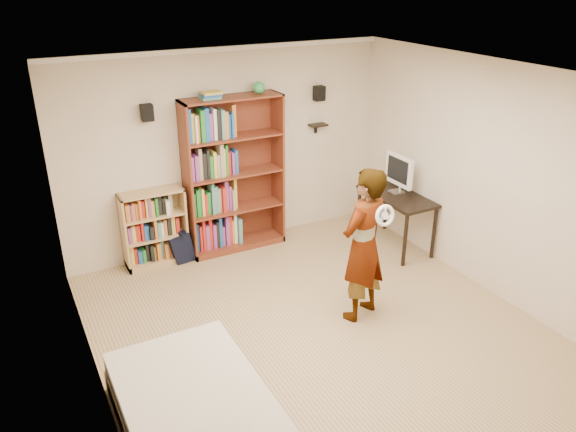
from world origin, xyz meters
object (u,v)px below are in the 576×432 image
Objects in this scene: tall_bookshelf at (234,176)px; low_bookshelf at (155,228)px; daybed at (195,407)px; computer_desk at (395,221)px; person at (363,245)px.

tall_bookshelf is 2.07× the size of low_bookshelf.
tall_bookshelf reaches higher than daybed.
low_bookshelf is at bearing 80.02° from daybed.
low_bookshelf is at bearing 177.88° from tall_bookshelf.
low_bookshelf is 0.90× the size of computer_desk.
computer_desk reaches higher than daybed.
person is at bearing -139.46° from computer_desk.
daybed is (-0.54, -3.06, -0.25)m from low_bookshelf.
person is (0.56, -2.21, -0.18)m from tall_bookshelf.
tall_bookshelf reaches higher than person.
tall_bookshelf is 1.25m from low_bookshelf.
tall_bookshelf is at bearing 152.41° from computer_desk.
daybed is 1.01× the size of person.
computer_desk is 0.65× the size of person.
computer_desk is at bearing -19.04° from low_bookshelf.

